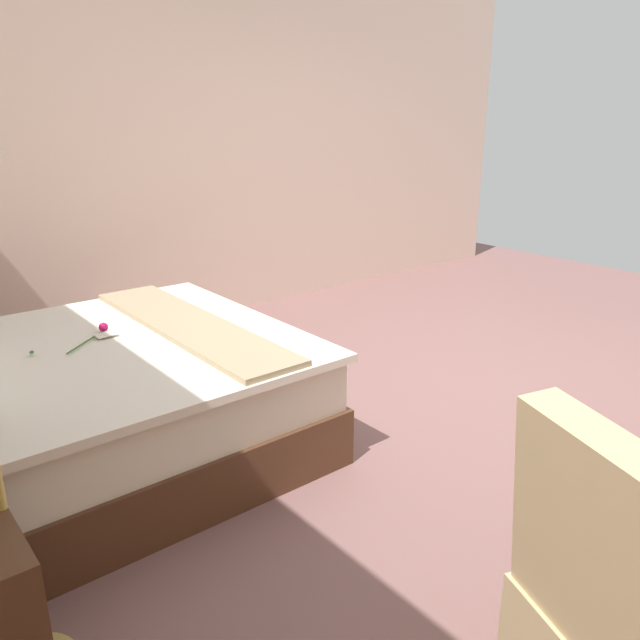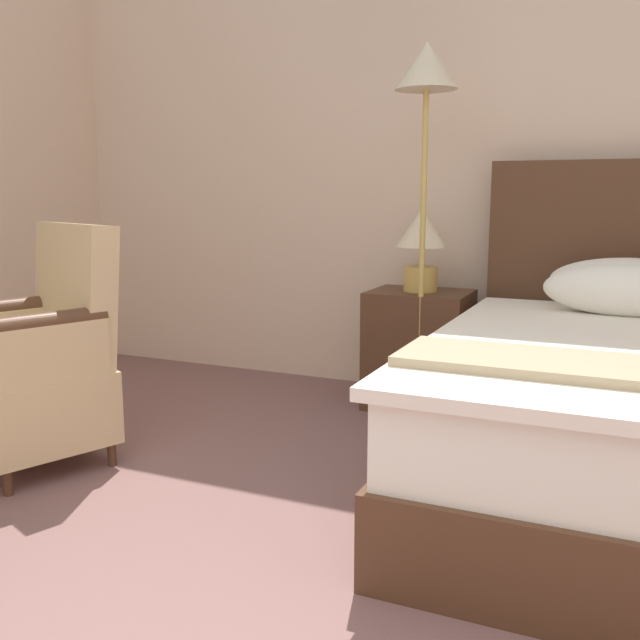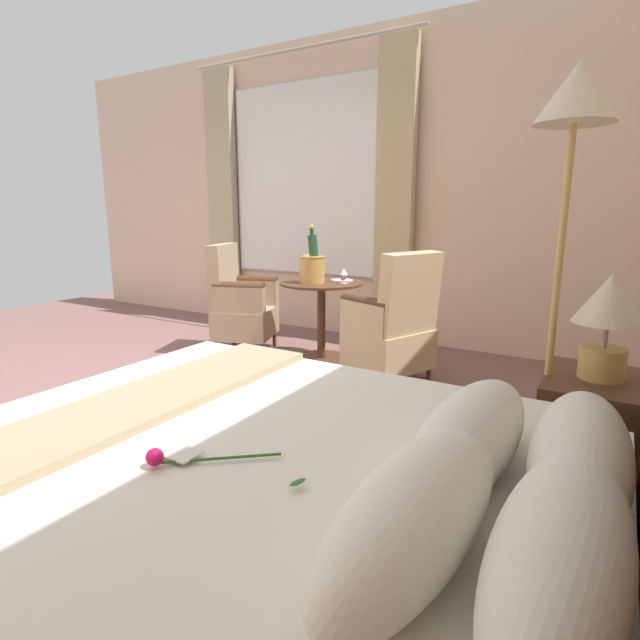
# 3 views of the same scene
# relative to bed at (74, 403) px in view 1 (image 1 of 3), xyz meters

# --- Properties ---
(ground_plane) EXTENTS (8.03, 8.03, 0.00)m
(ground_plane) POSITION_rel_bed_xyz_m (-0.87, -2.19, -0.36)
(ground_plane) COLOR #7E5855
(wall_far_side) EXTENTS (0.12, 6.65, 2.97)m
(wall_far_side) POSITION_rel_bed_xyz_m (1.88, -2.19, 1.13)
(wall_far_side) COLOR beige
(wall_far_side) RESTS_ON ground
(bed) EXTENTS (1.75, 2.04, 1.27)m
(bed) POSITION_rel_bed_xyz_m (0.00, 0.00, 0.00)
(bed) COLOR #4F301E
(bed) RESTS_ON ground
(armchair_by_window) EXTENTS (0.70, 0.70, 1.00)m
(armchair_by_window) POSITION_rel_bed_xyz_m (-2.38, -0.66, 0.06)
(armchair_by_window) COLOR #4F301E
(armchair_by_window) RESTS_ON ground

